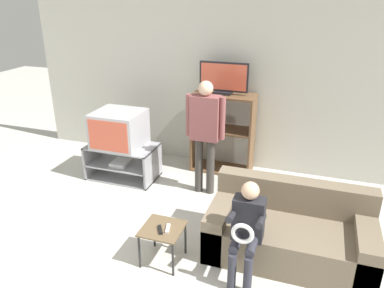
% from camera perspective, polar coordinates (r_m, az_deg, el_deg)
% --- Properties ---
extents(wall_back, '(6.40, 0.06, 2.60)m').
position_cam_1_polar(wall_back, '(5.79, 4.84, 9.10)').
color(wall_back, beige).
rests_on(wall_back, ground_plane).
extents(tv_stand, '(1.01, 0.59, 0.51)m').
position_cam_1_polar(tv_stand, '(5.70, -10.48, -2.67)').
color(tv_stand, '#939399').
rests_on(tv_stand, ground_plane).
extents(television_main, '(0.69, 0.64, 0.52)m').
position_cam_1_polar(television_main, '(5.51, -11.05, 2.27)').
color(television_main, '#B2B2B7').
rests_on(television_main, tv_stand).
extents(media_shelf, '(0.93, 0.44, 1.22)m').
position_cam_1_polar(media_shelf, '(5.70, 4.69, 1.76)').
color(media_shelf, brown).
rests_on(media_shelf, ground_plane).
extents(television_flat, '(0.72, 0.20, 0.46)m').
position_cam_1_polar(television_flat, '(5.49, 4.85, 9.85)').
color(television_flat, black).
rests_on(television_flat, media_shelf).
extents(snack_table, '(0.41, 0.41, 0.40)m').
position_cam_1_polar(snack_table, '(3.92, -4.51, -13.26)').
color(snack_table, brown).
rests_on(snack_table, ground_plane).
extents(remote_control_black, '(0.10, 0.14, 0.02)m').
position_cam_1_polar(remote_control_black, '(3.85, -4.88, -12.88)').
color(remote_control_black, black).
rests_on(remote_control_black, snack_table).
extents(remote_control_white, '(0.07, 0.15, 0.02)m').
position_cam_1_polar(remote_control_white, '(3.86, -3.70, -12.71)').
color(remote_control_white, silver).
rests_on(remote_control_white, snack_table).
extents(couch, '(1.67, 0.84, 0.75)m').
position_cam_1_polar(couch, '(4.18, 14.59, -12.97)').
color(couch, '#756651').
rests_on(couch, ground_plane).
extents(person_standing_adult, '(0.53, 0.20, 1.58)m').
position_cam_1_polar(person_standing_adult, '(4.92, 2.02, 2.52)').
color(person_standing_adult, '#3D3833').
rests_on(person_standing_adult, ground_plane).
extents(person_seated_child, '(0.33, 0.43, 1.00)m').
position_cam_1_polar(person_seated_child, '(3.63, 8.34, -12.20)').
color(person_seated_child, '#2D2D38').
rests_on(person_seated_child, ground_plane).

